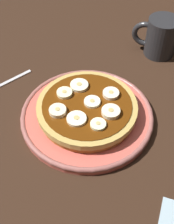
# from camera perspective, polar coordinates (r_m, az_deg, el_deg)

# --- Properties ---
(ground_plane) EXTENTS (1.40, 1.40, 0.03)m
(ground_plane) POSITION_cam_1_polar(r_m,az_deg,el_deg) (0.62, 0.00, -2.12)
(ground_plane) COLOR black
(plate) EXTENTS (0.25, 0.25, 0.02)m
(plate) POSITION_cam_1_polar(r_m,az_deg,el_deg) (0.60, 0.00, -0.66)
(plate) COLOR #CC594C
(plate) RESTS_ON ground_plane
(pancake_stack) EXTENTS (0.19, 0.19, 0.03)m
(pancake_stack) POSITION_cam_1_polar(r_m,az_deg,el_deg) (0.59, -0.13, 0.85)
(pancake_stack) COLOR #A7652B
(pancake_stack) RESTS_ON plate
(banana_slice_0) EXTENTS (0.03, 0.03, 0.01)m
(banana_slice_0) POSITION_cam_1_polar(r_m,az_deg,el_deg) (0.58, 0.94, 1.82)
(banana_slice_0) COLOR #EFEBC6
(banana_slice_0) RESTS_ON pancake_stack
(banana_slice_1) EXTENTS (0.03, 0.03, 0.01)m
(banana_slice_1) POSITION_cam_1_polar(r_m,az_deg,el_deg) (0.54, 2.03, -2.27)
(banana_slice_1) COLOR #EFF3BB
(banana_slice_1) RESTS_ON pancake_stack
(banana_slice_2) EXTENTS (0.04, 0.04, 0.01)m
(banana_slice_2) POSITION_cam_1_polar(r_m,az_deg,el_deg) (0.61, -1.41, 4.78)
(banana_slice_2) COLOR #F7EEC3
(banana_slice_2) RESTS_ON pancake_stack
(banana_slice_3) EXTENTS (0.03, 0.03, 0.01)m
(banana_slice_3) POSITION_cam_1_polar(r_m,az_deg,el_deg) (0.59, 4.33, 3.30)
(banana_slice_3) COLOR #F7E3C3
(banana_slice_3) RESTS_ON pancake_stack
(banana_slice_4) EXTENTS (0.03, 0.03, 0.01)m
(banana_slice_4) POSITION_cam_1_polar(r_m,az_deg,el_deg) (0.56, -5.30, 0.20)
(banana_slice_4) COLOR #F3E3BA
(banana_slice_4) RESTS_ON pancake_stack
(banana_slice_5) EXTENTS (0.03, 0.03, 0.01)m
(banana_slice_5) POSITION_cam_1_polar(r_m,az_deg,el_deg) (0.56, 4.31, 0.01)
(banana_slice_5) COLOR #F6E7BE
(banana_slice_5) RESTS_ON pancake_stack
(banana_slice_6) EXTENTS (0.04, 0.04, 0.01)m
(banana_slice_6) POSITION_cam_1_polar(r_m,az_deg,el_deg) (0.55, -1.89, -1.26)
(banana_slice_6) COLOR #FAEBC3
(banana_slice_6) RESTS_ON pancake_stack
(banana_slice_7) EXTENTS (0.03, 0.03, 0.01)m
(banana_slice_7) POSITION_cam_1_polar(r_m,az_deg,el_deg) (0.60, -4.08, 3.41)
(banana_slice_7) COLOR #F6F2B7
(banana_slice_7) RESTS_ON pancake_stack
(coffee_mug) EXTENTS (0.10, 0.07, 0.09)m
(coffee_mug) POSITION_cam_1_polar(r_m,az_deg,el_deg) (0.75, 13.03, 13.17)
(coffee_mug) COLOR #262628
(coffee_mug) RESTS_ON ground_plane
(fork) EXTENTS (0.08, 0.11, 0.01)m
(fork) POSITION_cam_1_polar(r_m,az_deg,el_deg) (0.69, -15.26, 4.74)
(fork) COLOR silver
(fork) RESTS_ON ground_plane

